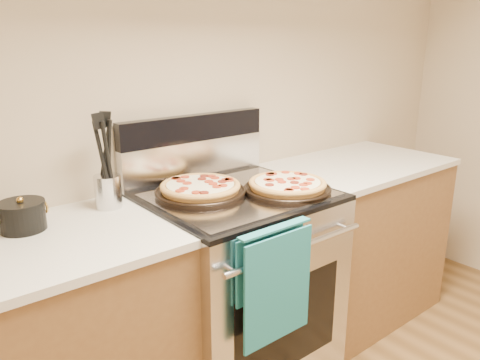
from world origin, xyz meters
TOP-DOWN VIEW (x-y plane):
  - wall_back at (0.00, 2.00)m, footprint 4.00×0.00m
  - range_body at (0.00, 1.65)m, footprint 0.76×0.68m
  - oven_window at (0.00, 1.31)m, footprint 0.56×0.01m
  - cooktop at (0.00, 1.65)m, footprint 0.76×0.68m
  - backsplash_lower at (0.00, 1.96)m, footprint 0.76×0.06m
  - backsplash_upper at (0.00, 1.96)m, footprint 0.76×0.06m
  - oven_handle at (0.00, 1.27)m, footprint 0.70×0.03m
  - dish_towel at (-0.12, 1.27)m, footprint 0.32×0.05m
  - foil_sheet at (0.00, 1.62)m, footprint 0.70×0.55m
  - countertop_left at (-0.88, 1.68)m, footprint 1.02×0.64m
  - cabinet_right at (0.88, 1.68)m, footprint 1.00×0.62m
  - countertop_right at (0.88, 1.68)m, footprint 1.02×0.64m
  - pepperoni_pizza_back at (-0.13, 1.72)m, footprint 0.40×0.40m
  - pepperoni_pizza_front at (0.18, 1.52)m, footprint 0.41×0.41m
  - utensil_crock at (-0.48, 1.86)m, footprint 0.14×0.14m
  - saucepan at (-0.81, 1.82)m, footprint 0.17×0.17m

SIDE VIEW (x-z plane):
  - cabinet_right at x=0.88m, z-range 0.00..0.88m
  - range_body at x=0.00m, z-range 0.00..0.90m
  - oven_window at x=0.00m, z-range 0.25..0.65m
  - dish_towel at x=-0.12m, z-range 0.49..0.91m
  - oven_handle at x=0.00m, z-range 0.79..0.81m
  - countertop_left at x=-0.88m, z-range 0.88..0.91m
  - countertop_right at x=0.88m, z-range 0.88..0.91m
  - cooktop at x=0.00m, z-range 0.90..0.92m
  - foil_sheet at x=0.00m, z-range 0.92..0.93m
  - pepperoni_pizza_front at x=0.18m, z-range 0.93..0.98m
  - pepperoni_pizza_back at x=-0.13m, z-range 0.93..0.98m
  - saucepan at x=-0.81m, z-range 0.91..1.00m
  - utensil_crock at x=-0.48m, z-range 0.91..1.04m
  - backsplash_lower at x=0.00m, z-range 0.92..1.10m
  - backsplash_upper at x=0.00m, z-range 1.10..1.22m
  - wall_back at x=0.00m, z-range -0.65..3.35m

